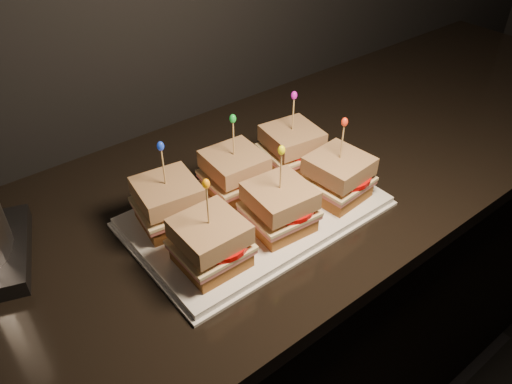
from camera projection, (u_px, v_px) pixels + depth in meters
cabinet at (252, 333)px, 1.30m from camera, size 2.41×0.62×0.88m
granite_slab at (250, 195)px, 1.02m from camera, size 2.45×0.66×0.04m
platter at (256, 211)px, 0.94m from camera, size 0.45×0.28×0.02m
platter_rim at (256, 214)px, 0.94m from camera, size 0.47×0.29×0.01m
sandwich_0_bread_bot at (170, 216)px, 0.89m from camera, size 0.11×0.11×0.03m
sandwich_0_ham at (169, 208)px, 0.88m from camera, size 0.12×0.12×0.01m
sandwich_0_cheese at (169, 205)px, 0.88m from camera, size 0.13×0.12×0.01m
sandwich_0_tomato at (176, 200)px, 0.87m from camera, size 0.10×0.10×0.01m
sandwich_0_bread_top at (167, 192)px, 0.86m from camera, size 0.11×0.11×0.03m
sandwich_0_pick at (164, 169)px, 0.83m from camera, size 0.00×0.00×0.09m
sandwich_0_frill at (161, 146)px, 0.80m from camera, size 0.01×0.01×0.02m
sandwich_1_bread_bot at (235, 185)px, 0.96m from camera, size 0.11×0.11×0.03m
sandwich_1_ham at (235, 178)px, 0.95m from camera, size 0.12×0.11×0.01m
sandwich_1_cheese at (235, 175)px, 0.95m from camera, size 0.12×0.11×0.01m
sandwich_1_tomato at (241, 171)px, 0.95m from camera, size 0.10×0.10×0.01m
sandwich_1_bread_top at (234, 162)px, 0.93m from camera, size 0.11×0.11×0.03m
sandwich_1_pick at (234, 141)px, 0.90m from camera, size 0.00×0.00×0.09m
sandwich_1_frill at (233, 119)px, 0.87m from camera, size 0.01×0.01×0.02m
sandwich_2_bread_bot at (291, 160)px, 1.03m from camera, size 0.11×0.11×0.03m
sandwich_2_ham at (291, 152)px, 1.02m from camera, size 0.12×0.12×0.01m
sandwich_2_cheese at (291, 149)px, 1.02m from camera, size 0.13×0.12×0.01m
sandwich_2_tomato at (298, 146)px, 1.02m from camera, size 0.10×0.10×0.01m
sandwich_2_bread_top at (292, 137)px, 1.00m from camera, size 0.11×0.11×0.03m
sandwich_2_pick at (293, 116)px, 0.97m from camera, size 0.00×0.00×0.09m
sandwich_2_frill at (294, 95)px, 0.95m from camera, size 0.01×0.01×0.02m
sandwich_3_bread_bot at (211, 256)px, 0.81m from camera, size 0.10×0.10×0.03m
sandwich_3_ham at (211, 248)px, 0.80m from camera, size 0.11×0.11×0.01m
sandwich_3_cheese at (211, 245)px, 0.80m from camera, size 0.11×0.11×0.01m
sandwich_3_tomato at (219, 240)px, 0.79m from camera, size 0.10×0.10×0.01m
sandwich_3_bread_top at (210, 231)px, 0.78m from camera, size 0.10×0.10×0.03m
sandwich_3_pick at (208, 208)px, 0.75m from camera, size 0.00×0.00×0.09m
sandwich_3_frill at (206, 184)px, 0.72m from camera, size 0.01×0.01×0.02m
sandwich_4_bread_bot at (279, 220)px, 0.88m from camera, size 0.11×0.11×0.03m
sandwich_4_ham at (279, 212)px, 0.87m from camera, size 0.12×0.11×0.01m
sandwich_4_cheese at (279, 209)px, 0.87m from camera, size 0.12×0.12×0.01m
sandwich_4_tomato at (287, 205)px, 0.86m from camera, size 0.10×0.10×0.01m
sandwich_4_bread_top at (280, 196)px, 0.85m from camera, size 0.11×0.11×0.03m
sandwich_4_pick at (281, 173)px, 0.82m from camera, size 0.00×0.00×0.09m
sandwich_4_frill at (282, 150)px, 0.79m from camera, size 0.01×0.01×0.02m
sandwich_5_bread_bot at (336, 189)px, 0.95m from camera, size 0.11×0.11×0.03m
sandwich_5_ham at (337, 182)px, 0.94m from camera, size 0.12×0.11×0.01m
sandwich_5_cheese at (338, 179)px, 0.94m from camera, size 0.12×0.12×0.01m
sandwich_5_tomato at (345, 175)px, 0.94m from camera, size 0.10×0.10×0.01m
sandwich_5_bread_top at (339, 166)px, 0.92m from camera, size 0.11×0.11×0.03m
sandwich_5_pick at (342, 144)px, 0.89m from camera, size 0.00×0.00×0.09m
sandwich_5_frill at (345, 122)px, 0.86m from camera, size 0.01×0.01×0.02m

